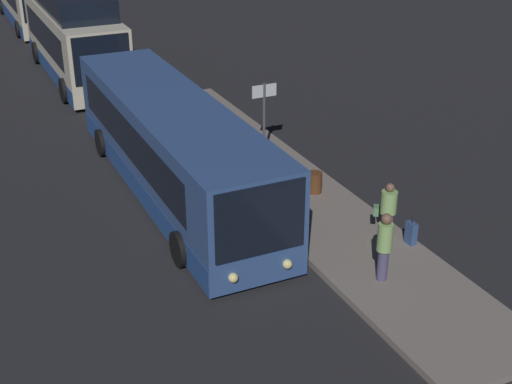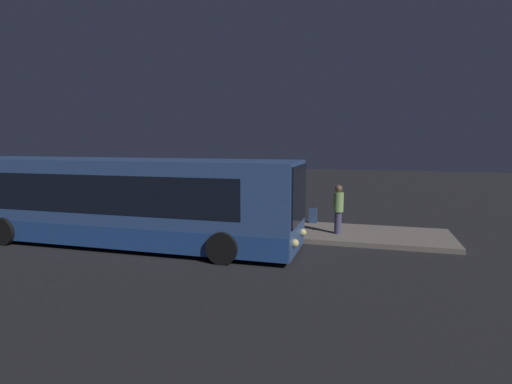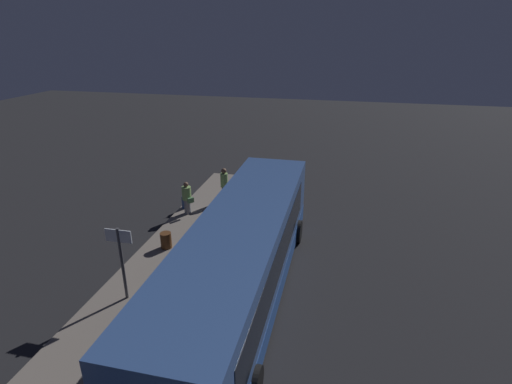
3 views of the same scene
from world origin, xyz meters
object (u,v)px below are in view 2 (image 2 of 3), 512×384
at_px(passenger_waiting, 338,207).
at_px(suitcase, 313,216).
at_px(passenger_boarding, 298,204).
at_px(bus_lead, 120,202).
at_px(trash_bin, 220,214).
at_px(sign_post, 148,181).

distance_m(passenger_waiting, suitcase, 2.14).
bearing_deg(suitcase, passenger_boarding, -146.92).
bearing_deg(passenger_boarding, bus_lead, 71.38).
relative_size(suitcase, trash_bin, 1.31).
distance_m(passenger_waiting, trash_bin, 5.07).
relative_size(bus_lead, passenger_waiting, 6.96).
xyz_separation_m(passenger_waiting, sign_post, (-8.24, 0.79, 0.66)).
bearing_deg(bus_lead, passenger_waiting, 21.29).
relative_size(bus_lead, passenger_boarding, 7.88).
distance_m(suitcase, trash_bin, 3.88).
bearing_deg(suitcase, sign_post, -172.87).
height_order(sign_post, trash_bin, sign_post).
bearing_deg(sign_post, suitcase, 7.13).
xyz_separation_m(passenger_boarding, sign_post, (-6.51, -0.51, 0.81)).
distance_m(passenger_boarding, suitcase, 0.88).
bearing_deg(bus_lead, passenger_boarding, 36.87).
bearing_deg(trash_bin, passenger_waiting, -10.54).
height_order(passenger_waiting, suitcase, passenger_waiting).
bearing_deg(sign_post, bus_lead, -73.82).
bearing_deg(trash_bin, passenger_boarding, 6.72).
xyz_separation_m(passenger_boarding, passenger_waiting, (1.72, -1.30, 0.15)).
xyz_separation_m(passenger_waiting, suitcase, (-1.14, 1.68, -0.67)).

